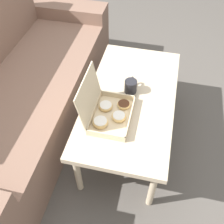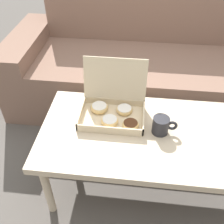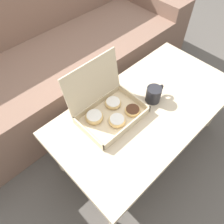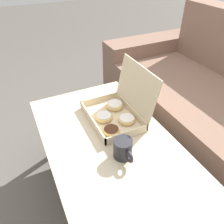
{
  "view_description": "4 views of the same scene",
  "coord_description": "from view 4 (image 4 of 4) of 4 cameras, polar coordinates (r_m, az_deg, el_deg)",
  "views": [
    {
      "loc": [
        -1.28,
        -0.24,
        1.75
      ],
      "look_at": [
        -0.21,
        0.01,
        0.51
      ],
      "focal_mm": 42.0,
      "sensor_mm": 36.0,
      "label": 1
    },
    {
      "loc": [
        -0.08,
        -1.06,
        1.46
      ],
      "look_at": [
        -0.21,
        0.01,
        0.51
      ],
      "focal_mm": 42.0,
      "sensor_mm": 36.0,
      "label": 2
    },
    {
      "loc": [
        -0.71,
        -0.51,
        1.44
      ],
      "look_at": [
        -0.21,
        0.01,
        0.51
      ],
      "focal_mm": 35.0,
      "sensor_mm": 36.0,
      "label": 3
    },
    {
      "loc": [
        0.65,
        -0.4,
        1.23
      ],
      "look_at": [
        -0.21,
        0.01,
        0.51
      ],
      "focal_mm": 35.0,
      "sensor_mm": 36.0,
      "label": 4
    }
  ],
  "objects": [
    {
      "name": "ground_plane",
      "position": [
        1.45,
        3.35,
        -20.91
      ],
      "size": [
        12.0,
        12.0,
        0.0
      ],
      "primitive_type": "plane",
      "color": "#514C47"
    },
    {
      "name": "coffee_table",
      "position": [
        1.1,
        0.64,
        -11.01
      ],
      "size": [
        1.16,
        0.61,
        0.46
      ],
      "color": "#C6B293",
      "rests_on": "ground_plane"
    },
    {
      "name": "coffee_mug",
      "position": [
        1.0,
        2.94,
        -9.6
      ],
      "size": [
        0.13,
        0.09,
        0.1
      ],
      "color": "#232328",
      "rests_on": "coffee_table"
    },
    {
      "name": "pastry_box",
      "position": [
        1.21,
        1.59,
        0.46
      ],
      "size": [
        0.36,
        0.3,
        0.29
      ],
      "color": "beige",
      "rests_on": "coffee_table"
    }
  ]
}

